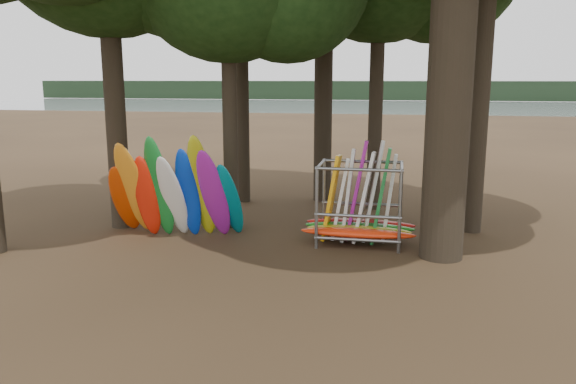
# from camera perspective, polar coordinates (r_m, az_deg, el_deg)

# --- Properties ---
(ground) EXTENTS (120.00, 120.00, 0.00)m
(ground) POSITION_cam_1_polar(r_m,az_deg,el_deg) (14.65, -1.92, -6.49)
(ground) COLOR #47331E
(ground) RESTS_ON ground
(lake) EXTENTS (160.00, 160.00, 0.00)m
(lake) POSITION_cam_1_polar(r_m,az_deg,el_deg) (73.78, 8.68, 7.82)
(lake) COLOR gray
(lake) RESTS_ON ground
(far_shore) EXTENTS (160.00, 4.00, 4.00)m
(far_shore) POSITION_cam_1_polar(r_m,az_deg,el_deg) (123.64, 9.76, 10.13)
(far_shore) COLOR black
(far_shore) RESTS_ON ground
(kayak_row) EXTENTS (3.98, 2.07, 3.17)m
(kayak_row) POSITION_cam_1_polar(r_m,az_deg,el_deg) (16.23, -11.51, -0.12)
(kayak_row) COLOR red
(kayak_row) RESTS_ON ground
(storage_rack) EXTENTS (3.13, 1.59, 2.87)m
(storage_rack) POSITION_cam_1_polar(r_m,az_deg,el_deg) (15.65, 7.30, -1.49)
(storage_rack) COLOR gray
(storage_rack) RESTS_ON ground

